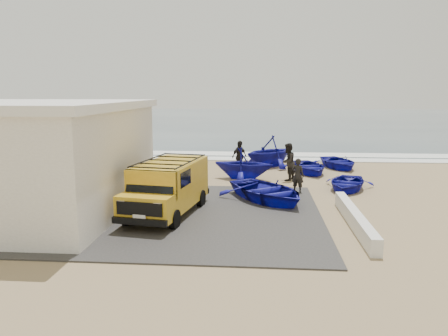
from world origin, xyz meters
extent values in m
plane|color=#9A8159|center=(0.00, 0.00, 0.00)|extent=(160.00, 160.00, 0.00)
cube|color=#383533|center=(-2.00, -2.00, 0.03)|extent=(12.00, 10.00, 0.05)
cube|color=#385166|center=(0.00, 56.00, 0.00)|extent=(180.00, 88.00, 0.01)
cube|color=white|center=(0.00, 12.00, 0.03)|extent=(180.00, 1.60, 0.06)
cube|color=white|center=(0.00, 14.50, 0.02)|extent=(180.00, 2.20, 0.04)
cube|color=white|center=(-7.50, -2.00, 2.00)|extent=(8.00, 9.00, 4.00)
cube|color=silver|center=(-7.50, -2.00, 4.15)|extent=(8.40, 9.40, 0.30)
cube|color=black|center=(-3.55, -0.50, 2.60)|extent=(0.08, 0.70, 0.90)
cube|color=silver|center=(5.00, -3.00, 0.28)|extent=(0.35, 6.00, 0.55)
cube|color=gold|center=(-1.79, -1.73, 1.17)|extent=(2.50, 4.14, 1.64)
cube|color=gold|center=(-2.18, -4.09, 0.80)|extent=(2.01, 1.19, 0.90)
cube|color=black|center=(-2.10, -3.63, 1.59)|extent=(1.77, 0.61, 0.71)
cube|color=black|center=(-2.25, -4.55, 0.90)|extent=(1.60, 0.34, 0.45)
cube|color=black|center=(-2.26, -4.58, 0.47)|extent=(1.92, 0.45, 0.22)
cube|color=black|center=(-1.79, -1.78, 2.07)|extent=(2.36, 3.83, 0.06)
cylinder|color=black|center=(-2.98, -3.55, 0.35)|extent=(0.33, 0.72, 0.70)
cylinder|color=black|center=(-2.48, -0.51, 0.35)|extent=(0.33, 0.72, 0.70)
cylinder|color=black|center=(-1.24, -3.84, 0.35)|extent=(0.33, 0.72, 0.70)
cylinder|color=black|center=(-0.73, -0.80, 0.35)|extent=(0.33, 0.72, 0.70)
imported|color=#131497|center=(1.98, 0.33, 0.46)|extent=(5.07, 5.40, 0.91)
imported|color=#131497|center=(5.84, 2.85, 0.34)|extent=(3.29, 3.87, 0.68)
imported|color=#131497|center=(0.79, 5.13, 0.85)|extent=(3.74, 3.41, 1.69)
imported|color=#131497|center=(4.47, 7.16, 0.38)|extent=(3.24, 4.06, 0.75)
imported|color=#131497|center=(2.27, 9.15, 0.98)|extent=(4.91, 4.89, 1.96)
imported|color=#131497|center=(6.49, 9.01, 0.38)|extent=(3.39, 4.15, 0.75)
imported|color=black|center=(3.43, 2.07, 0.81)|extent=(0.70, 0.60, 1.63)
imported|color=black|center=(3.14, 4.95, 0.99)|extent=(1.12, 1.21, 1.99)
imported|color=black|center=(0.48, 7.01, 0.93)|extent=(1.08, 1.11, 1.86)
camera|label=1|loc=(1.64, -18.07, 4.69)|focal=35.00mm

